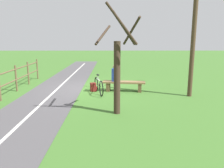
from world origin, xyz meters
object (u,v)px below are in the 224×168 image
Objects in this scene: backpack at (93,87)px; person_seated at (115,74)px; bicycle at (99,86)px; tree_by_path at (193,39)px; bench at (124,84)px; tree_far_right at (118,68)px.

person_seated is at bearing 178.64° from backpack.
bicycle is at bearing 39.73° from person_seated.
backpack is 0.07× the size of tree_by_path.
backpack is at bearing -165.99° from bicycle.
bench is 5.26× the size of backpack.
bicycle reaches higher than backpack.
tree_far_right is at bearing 89.97° from bench.
tree_far_right reaches higher than person_seated.
tree_by_path is (-3.18, -2.27, 0.94)m from tree_far_right.
bench is 2.54× the size of person_seated.
bicycle is at bearing -74.75° from tree_far_right.
backpack is 3.67m from tree_far_right.
bicycle is 3.08m from tree_far_right.
tree_far_right is at bearing 97.33° from person_seated.
bench is 0.64m from person_seated.
person_seated reaches higher than backpack.
tree_by_path is (-3.19, 0.97, 1.62)m from person_seated.
bicycle is at bearing 27.36° from bench.
person_seated is at bearing 0.00° from bench.
bench reaches higher than backpack.
tree_far_right reaches higher than bicycle.
tree_far_right is at bearing 0.02° from bicycle.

